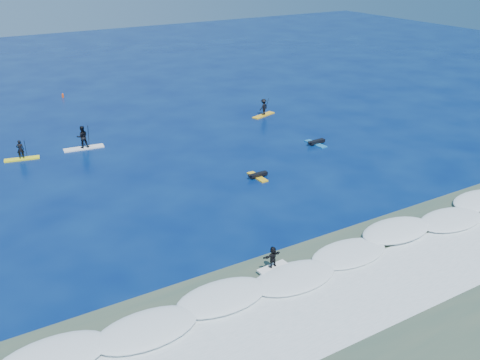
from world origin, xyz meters
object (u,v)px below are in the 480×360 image
prone_paddler_far (316,143)px  marker_buoy (63,95)px  sup_paddler_left (21,153)px  sup_paddler_right (264,108)px  wave_surfer (273,258)px  sup_paddler_center (83,139)px  prone_paddler_near (258,176)px

prone_paddler_far → marker_buoy: (-14.67, 26.61, 0.09)m
sup_paddler_left → prone_paddler_far: (22.26, -9.34, -0.42)m
sup_paddler_right → wave_surfer: 27.64m
sup_paddler_left → wave_surfer: (8.20, -23.40, 0.16)m
sup_paddler_center → wave_surfer: bearing=-75.0°
sup_paddler_center → marker_buoy: size_ratio=5.81×
sup_paddler_left → prone_paddler_far: sup_paddler_left is taller
prone_paddler_near → wave_surfer: (-5.95, -10.68, 0.59)m
wave_surfer → marker_buoy: bearing=86.2°
sup_paddler_right → wave_surfer: bearing=-140.8°
sup_paddler_left → wave_surfer: size_ratio=1.53×
sup_paddler_left → sup_paddler_right: size_ratio=0.95×
wave_surfer → sup_paddler_left: bearing=104.7°
sup_paddler_left → marker_buoy: 18.87m
sup_paddler_left → sup_paddler_center: 4.94m
marker_buoy → prone_paddler_far: bearing=-61.1°
sup_paddler_right → marker_buoy: sup_paddler_right is taller
sup_paddler_center → prone_paddler_near: sup_paddler_center is taller
sup_paddler_left → marker_buoy: sup_paddler_left is taller
prone_paddler_far → wave_surfer: bearing=131.4°
sup_paddler_right → wave_surfer: (-14.81, -23.34, -0.03)m
sup_paddler_right → wave_surfer: size_ratio=1.61×
sup_paddler_left → prone_paddler_far: bearing=-11.3°
sup_paddler_center → marker_buoy: (2.66, 17.37, -0.61)m
prone_paddler_near → marker_buoy: size_ratio=3.57×
sup_paddler_center → wave_surfer: sup_paddler_center is taller
sup_paddler_left → sup_paddler_right: bearing=11.4°
sup_paddler_center → sup_paddler_right: (18.07, 0.04, -0.09)m
sup_paddler_center → wave_surfer: (3.26, -23.30, -0.12)m
sup_paddler_right → prone_paddler_near: 15.47m
prone_paddler_near → prone_paddler_far: (8.12, 3.38, 0.02)m
sup_paddler_left → prone_paddler_near: (14.14, -12.72, -0.44)m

